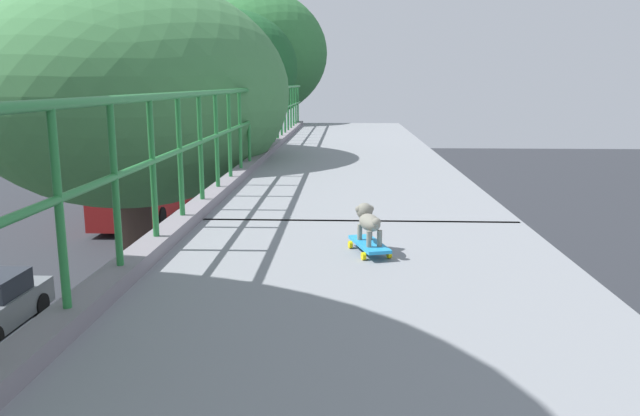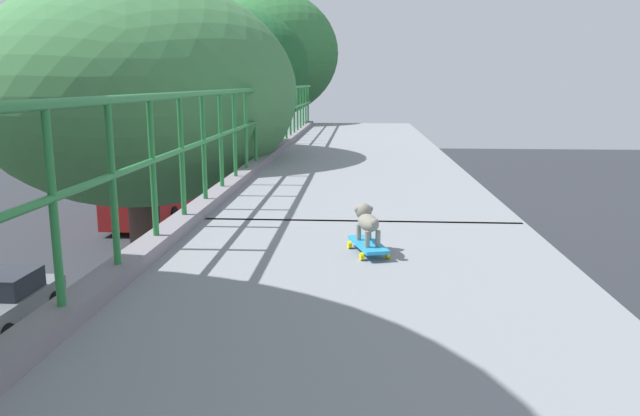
% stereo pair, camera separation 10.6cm
% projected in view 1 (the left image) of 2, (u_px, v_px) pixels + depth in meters
% --- Properties ---
extents(overpass_deck, '(3.00, 30.53, 0.51)m').
position_uv_depth(overpass_deck, '(355.00, 324.00, 3.80)').
color(overpass_deck, gray).
rests_on(overpass_deck, bridge_pier).
extents(green_railing, '(0.20, 29.00, 1.13)m').
position_uv_depth(green_railing, '(119.00, 240.00, 3.76)').
color(green_railing, gray).
rests_on(green_railing, overpass_deck).
extents(car_white_fifth, '(1.89, 3.81, 1.45)m').
position_uv_depth(car_white_fifth, '(49.00, 366.00, 13.07)').
color(car_white_fifth, silver).
rests_on(car_white_fifth, ground).
extents(city_bus, '(2.77, 10.83, 3.57)m').
position_uv_depth(city_bus, '(152.00, 175.00, 31.26)').
color(city_bus, '#B31E1D').
rests_on(city_bus, ground).
extents(roadside_tree_mid, '(5.21, 5.21, 8.28)m').
position_uv_depth(roadside_tree_mid, '(129.00, 97.00, 9.96)').
color(roadside_tree_mid, '#4B352F').
rests_on(roadside_tree_mid, ground).
extents(roadside_tree_far, '(4.07, 4.07, 8.79)m').
position_uv_depth(roadside_tree_far, '(231.00, 73.00, 18.66)').
color(roadside_tree_far, '#493D32').
rests_on(roadside_tree_far, ground).
extents(roadside_tree_farthest, '(5.74, 5.74, 9.92)m').
position_uv_depth(roadside_tree_farthest, '(245.00, 55.00, 21.45)').
color(roadside_tree_farthest, '#4C3C22').
rests_on(roadside_tree_farthest, ground).
extents(toy_skateboard, '(0.31, 0.52, 0.08)m').
position_uv_depth(toy_skateboard, '(369.00, 245.00, 4.42)').
color(toy_skateboard, '#2295DA').
rests_on(toy_skateboard, overpass_deck).
extents(small_dog, '(0.21, 0.37, 0.27)m').
position_uv_depth(small_dog, '(368.00, 220.00, 4.41)').
color(small_dog, gray).
rests_on(small_dog, toy_skateboard).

